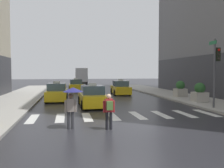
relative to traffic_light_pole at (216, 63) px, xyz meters
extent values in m
plane|color=#26262B|center=(-6.77, -4.16, -3.26)|extent=(160.00, 160.00, 0.00)
cube|color=silver|center=(-12.17, -1.16, -3.25)|extent=(0.50, 2.80, 0.01)
cube|color=silver|center=(-10.63, -1.16, -3.25)|extent=(0.50, 2.80, 0.01)
cube|color=silver|center=(-9.08, -1.16, -3.25)|extent=(0.50, 2.80, 0.01)
cube|color=silver|center=(-7.54, -1.16, -3.25)|extent=(0.50, 2.80, 0.01)
cube|color=silver|center=(-6.00, -1.16, -3.25)|extent=(0.50, 2.80, 0.01)
cube|color=silver|center=(-4.45, -1.16, -3.25)|extent=(0.50, 2.80, 0.01)
cube|color=silver|center=(-2.91, -1.16, -3.25)|extent=(0.50, 2.80, 0.01)
cube|color=silver|center=(-1.37, -1.16, -3.25)|extent=(0.50, 2.80, 0.01)
cube|color=#2D2D33|center=(3.68, 4.47, -1.06)|extent=(0.10, 31.36, 4.40)
cylinder|color=#47474C|center=(-0.10, 0.00, -0.71)|extent=(0.14, 0.14, 4.80)
cube|color=black|center=(0.12, 0.00, 0.62)|extent=(0.30, 0.26, 0.95)
sphere|color=red|center=(0.12, -0.14, 0.92)|extent=(0.17, 0.17, 0.17)
sphere|color=#28231E|center=(0.12, -0.14, 0.62)|extent=(0.17, 0.17, 0.17)
sphere|color=#28231E|center=(0.12, -0.14, 0.32)|extent=(0.17, 0.17, 0.17)
cube|color=#196638|center=(-0.15, 0.18, 1.44)|extent=(0.04, 0.84, 0.24)
cube|color=yellow|center=(-8.35, 3.12, -2.70)|extent=(1.94, 4.55, 0.84)
cube|color=#384C5B|center=(-8.34, 3.02, -1.96)|extent=(1.66, 2.15, 0.64)
cube|color=silver|center=(-8.34, 3.02, -1.55)|extent=(0.61, 0.26, 0.18)
cylinder|color=black|center=(-9.24, 4.45, -2.93)|extent=(0.24, 0.67, 0.66)
cylinder|color=black|center=(-7.53, 4.50, -2.93)|extent=(0.24, 0.67, 0.66)
cylinder|color=black|center=(-9.16, 1.75, -2.93)|extent=(0.24, 0.67, 0.66)
cylinder|color=black|center=(-7.45, 1.80, -2.93)|extent=(0.24, 0.67, 0.66)
cube|color=#F2EAB2|center=(-9.05, 5.37, -2.65)|extent=(0.20, 0.05, 0.14)
cube|color=#F2EAB2|center=(-7.79, 5.41, -2.65)|extent=(0.20, 0.05, 0.14)
cube|color=yellow|center=(-11.18, 7.39, -2.70)|extent=(1.87, 4.53, 0.84)
cube|color=#384C5B|center=(-11.18, 7.29, -1.96)|extent=(1.63, 2.13, 0.64)
cube|color=silver|center=(-11.18, 7.29, -1.55)|extent=(0.60, 0.25, 0.18)
cylinder|color=black|center=(-12.02, 8.75, -2.93)|extent=(0.23, 0.66, 0.66)
cylinder|color=black|center=(-10.31, 8.72, -2.93)|extent=(0.23, 0.66, 0.66)
cylinder|color=black|center=(-12.06, 6.05, -2.93)|extent=(0.23, 0.66, 0.66)
cylinder|color=black|center=(-10.35, 6.02, -2.93)|extent=(0.23, 0.66, 0.66)
cube|color=#F2EAB2|center=(-11.78, 9.67, -2.65)|extent=(0.20, 0.04, 0.14)
cube|color=#F2EAB2|center=(-10.52, 9.65, -2.65)|extent=(0.20, 0.04, 0.14)
cube|color=yellow|center=(-4.07, 12.47, -2.70)|extent=(1.99, 4.57, 0.84)
cube|color=#384C5B|center=(-4.08, 12.37, -1.96)|extent=(1.69, 2.17, 0.64)
cube|color=silver|center=(-4.08, 12.37, -1.55)|extent=(0.61, 0.27, 0.18)
cylinder|color=black|center=(-4.87, 13.85, -2.93)|extent=(0.25, 0.67, 0.66)
cylinder|color=black|center=(-3.16, 13.78, -2.93)|extent=(0.25, 0.67, 0.66)
cylinder|color=black|center=(-4.99, 11.15, -2.93)|extent=(0.25, 0.67, 0.66)
cylinder|color=black|center=(-3.28, 11.08, -2.93)|extent=(0.25, 0.67, 0.66)
cube|color=#F2EAB2|center=(-4.60, 14.76, -2.65)|extent=(0.20, 0.05, 0.14)
cube|color=#F2EAB2|center=(-3.34, 14.71, -2.65)|extent=(0.20, 0.05, 0.14)
cube|color=yellow|center=(-9.09, 18.66, -2.70)|extent=(1.83, 4.51, 0.84)
cube|color=#384C5B|center=(-9.09, 18.56, -1.96)|extent=(1.61, 2.11, 0.64)
cube|color=silver|center=(-9.09, 18.56, -1.55)|extent=(0.60, 0.24, 0.18)
cylinder|color=black|center=(-9.95, 20.00, -2.93)|extent=(0.22, 0.66, 0.66)
cylinder|color=black|center=(-8.24, 20.01, -2.93)|extent=(0.22, 0.66, 0.66)
cylinder|color=black|center=(-9.93, 17.30, -2.93)|extent=(0.22, 0.66, 0.66)
cylinder|color=black|center=(-8.22, 17.31, -2.93)|extent=(0.22, 0.66, 0.66)
cube|color=#F2EAB2|center=(-9.73, 20.92, -2.65)|extent=(0.20, 0.04, 0.14)
cube|color=#F2EAB2|center=(-8.47, 20.93, -2.65)|extent=(0.20, 0.04, 0.14)
cube|color=#2D2D2D|center=(-7.60, 31.83, -2.61)|extent=(2.05, 6.66, 0.40)
cube|color=silver|center=(-7.47, 35.13, -1.36)|extent=(2.17, 1.88, 2.10)
cube|color=#384C5B|center=(-7.44, 36.05, -0.99)|extent=(1.89, 0.11, 0.95)
cube|color=silver|center=(-7.63, 30.93, -1.16)|extent=(2.38, 4.88, 2.50)
cylinder|color=black|center=(-8.48, 34.97, -2.81)|extent=(0.31, 0.91, 0.90)
cylinder|color=black|center=(-6.48, 34.89, -2.81)|extent=(0.31, 0.91, 0.90)
cylinder|color=black|center=(-8.65, 30.43, -2.81)|extent=(0.31, 0.91, 0.90)
cylinder|color=black|center=(-6.65, 30.36, -2.81)|extent=(0.31, 0.91, 0.90)
cylinder|color=#333338|center=(-10.15, -4.02, -2.85)|extent=(0.14, 0.14, 0.82)
cylinder|color=#333338|center=(-9.97, -4.02, -2.85)|extent=(0.14, 0.14, 0.82)
cube|color=gray|center=(-10.06, -4.02, -2.14)|extent=(0.36, 0.24, 0.60)
sphere|color=brown|center=(-10.06, -4.02, -1.72)|extent=(0.22, 0.22, 0.22)
cylinder|color=gray|center=(-10.29, -4.02, -2.19)|extent=(0.09, 0.09, 0.55)
cylinder|color=gray|center=(-9.83, -4.02, -2.19)|extent=(0.09, 0.09, 0.55)
cylinder|color=#4C4C4C|center=(-9.94, -4.02, -1.84)|extent=(0.02, 0.02, 1.00)
cone|color=navy|center=(-9.94, -4.02, -1.42)|extent=(0.96, 0.96, 0.20)
cylinder|color=black|center=(-8.42, -4.43, -2.85)|extent=(0.14, 0.14, 0.82)
cylinder|color=black|center=(-8.24, -4.43, -2.85)|extent=(0.14, 0.14, 0.82)
cube|color=maroon|center=(-8.33, -4.43, -2.14)|extent=(0.36, 0.24, 0.60)
sphere|color=beige|center=(-8.33, -4.43, -1.72)|extent=(0.22, 0.22, 0.22)
cylinder|color=maroon|center=(-8.56, -4.43, -2.19)|extent=(0.09, 0.09, 0.55)
cylinder|color=maroon|center=(-8.10, -4.43, -2.19)|extent=(0.09, 0.09, 0.55)
cube|color=#4C7233|center=(-8.33, -4.65, -2.12)|extent=(0.28, 0.18, 0.40)
cube|color=#A8A399|center=(0.76, 3.30, -2.71)|extent=(1.10, 1.10, 0.80)
sphere|color=#285628|center=(0.76, 3.30, -1.96)|extent=(0.90, 0.90, 0.90)
cube|color=#A8A399|center=(1.12, 7.63, -2.71)|extent=(1.10, 1.10, 0.80)
sphere|color=#285628|center=(1.12, 7.63, -1.96)|extent=(0.90, 0.90, 0.90)
camera|label=1|loc=(-10.17, -15.30, -0.60)|focal=38.72mm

